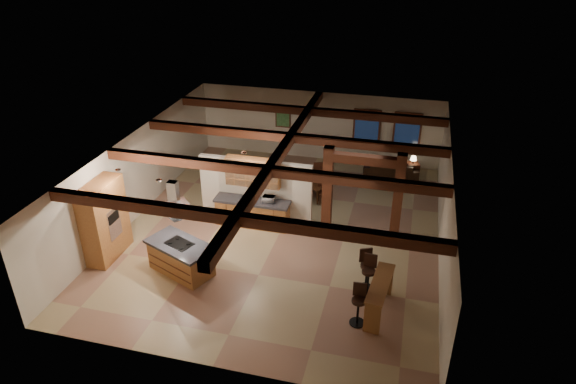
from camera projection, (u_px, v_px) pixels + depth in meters
The scene contains 23 objects.
ground at pixel (281, 230), 16.81m from camera, with size 12.00×12.00×0.00m, color tan.
room_walls at pixel (281, 182), 15.98m from camera, with size 12.00×12.00×12.00m.
ceiling_beams at pixel (281, 153), 15.52m from camera, with size 10.00×12.00×0.28m.
timber_posts at pixel (363, 184), 15.86m from camera, with size 2.50×0.30×2.90m.
partition_wall at pixel (256, 190), 16.94m from camera, with size 3.80×0.18×2.20m, color beige.
pantry_cabinet at pixel (105, 220), 15.04m from camera, with size 0.67×1.60×2.40m.
back_counter at pixel (253, 212), 16.90m from camera, with size 2.50×0.66×0.94m.
upper_display_cabinet at pixel (253, 172), 16.43m from camera, with size 1.80×0.36×0.95m.
range_hood at pixel (176, 218), 14.02m from camera, with size 1.10×1.10×1.40m.
back_windows at pixel (386, 131), 20.57m from camera, with size 2.70×0.07×1.70m.
framed_art at pixel (283, 118), 21.42m from camera, with size 0.65×0.05×0.85m.
recessed_cans at pixel (175, 167), 14.37m from camera, with size 3.16×2.46×0.03m.
kitchen_island at pixel (181, 257), 14.63m from camera, with size 2.19×1.70×0.97m.
dining_table at pixel (303, 188), 18.81m from camera, with size 1.68×0.94×0.59m, color #3E210F.
sofa at pixel (392, 169), 20.23m from camera, with size 2.15×0.84×0.63m, color black.
microwave at pixel (269, 199), 16.51m from camera, with size 0.39×0.26×0.22m, color silver.
bar_counter at pixel (380, 292), 13.02m from camera, with size 0.64×1.83×0.94m.
side_table at pixel (412, 170), 20.20m from camera, with size 0.47×0.47×0.58m, color #3E1B0F.
table_lamp at pixel (414, 158), 19.97m from camera, with size 0.25×0.25×0.29m.
bar_stool_a at pixel (359, 304), 12.70m from camera, with size 0.40×0.40×1.13m.
bar_stool_b at pixel (369, 275), 13.70m from camera, with size 0.41×0.41×1.19m.
bar_stool_c at pixel (366, 269), 13.92m from camera, with size 0.45×0.46×1.20m.
dining_chairs at pixel (303, 182), 18.68m from camera, with size 2.17×2.17×1.10m.
Camera 1 is at (3.76, -13.76, 8.98)m, focal length 32.00 mm.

